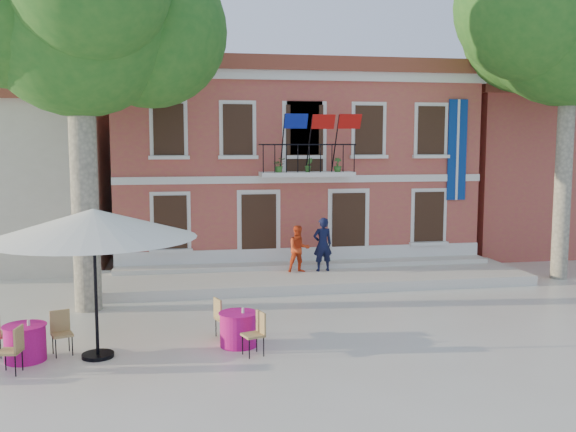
% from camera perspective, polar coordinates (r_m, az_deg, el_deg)
% --- Properties ---
extents(ground, '(90.00, 90.00, 0.00)m').
position_cam_1_polar(ground, '(16.64, -1.29, -9.38)').
color(ground, beige).
rests_on(ground, ground).
extents(main_building, '(13.50, 9.59, 7.50)m').
position_cam_1_polar(main_building, '(26.19, -0.27, 4.83)').
color(main_building, '#AC5D3E').
rests_on(main_building, ground).
extents(neighbor_east, '(9.40, 9.40, 6.40)m').
position_cam_1_polar(neighbor_east, '(31.47, 21.52, 3.64)').
color(neighbor_east, '#AC5D3E').
rests_on(neighbor_east, ground).
extents(terrace, '(14.00, 3.40, 0.30)m').
position_cam_1_polar(terrace, '(21.16, 2.28, -5.50)').
color(terrace, silver).
rests_on(terrace, ground).
extents(plane_tree_west, '(5.42, 5.42, 10.65)m').
position_cam_1_polar(plane_tree_west, '(18.34, -18.14, 16.51)').
color(plane_tree_west, '#A59E84').
rests_on(plane_tree_west, ground).
extents(plane_tree_east, '(5.94, 5.94, 11.67)m').
position_cam_1_polar(plane_tree_east, '(23.55, 23.87, 15.99)').
color(plane_tree_east, '#A59E84').
rests_on(plane_tree_east, ground).
extents(patio_umbrella, '(4.30, 4.30, 3.20)m').
position_cam_1_polar(patio_umbrella, '(14.00, -16.91, -0.69)').
color(patio_umbrella, black).
rests_on(patio_umbrella, ground).
extents(pedestrian_navy, '(0.70, 0.50, 1.80)m').
position_cam_1_polar(pedestrian_navy, '(21.36, 3.09, -2.53)').
color(pedestrian_navy, black).
rests_on(pedestrian_navy, terrace).
extents(pedestrian_orange, '(0.81, 0.66, 1.55)m').
position_cam_1_polar(pedestrian_orange, '(21.14, 0.97, -2.95)').
color(pedestrian_orange, red).
rests_on(pedestrian_orange, terrace).
extents(cafe_table_0, '(1.85, 1.76, 0.95)m').
position_cam_1_polar(cafe_table_0, '(14.77, -22.34, -10.23)').
color(cafe_table_0, '#C81285').
rests_on(cafe_table_0, ground).
extents(cafe_table_1, '(1.02, 1.95, 0.95)m').
position_cam_1_polar(cafe_table_1, '(14.69, -4.42, -9.87)').
color(cafe_table_1, '#C81285').
rests_on(cafe_table_1, ground).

